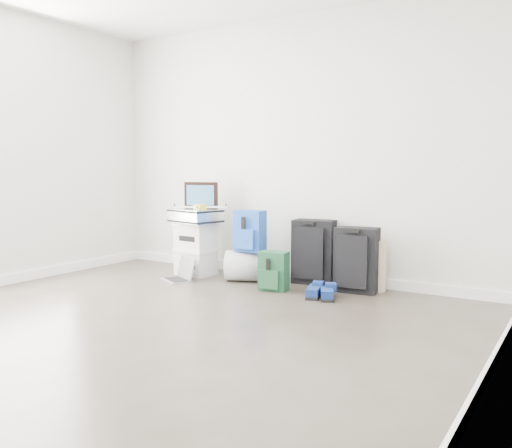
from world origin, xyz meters
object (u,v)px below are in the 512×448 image
Objects in this scene: briefcase at (196,216)px; laptop at (180,275)px; boxes_stack at (196,248)px; large_suitcase at (314,252)px; carry_on at (356,260)px; duffel_bag at (251,266)px.

briefcase is 0.68m from laptop.
large_suitcase is (1.28, 0.28, 0.03)m from boxes_stack.
large_suitcase is 1.05× the size of carry_on.
duffel_bag is 0.74m from laptop.
laptop is at bearing -170.67° from carry_on.
carry_on is 1.50× the size of laptop.
carry_on is (0.51, -0.15, -0.02)m from large_suitcase.
briefcase is at bearing -176.94° from large_suitcase.
briefcase reaches higher than boxes_stack.
large_suitcase reaches higher than carry_on.
boxes_stack is 0.71m from duffel_bag.
duffel_bag is 0.79× the size of large_suitcase.
boxes_stack is at bearing 159.29° from duffel_bag.
duffel_bag is at bearing -165.60° from large_suitcase.
large_suitcase is at bearing 1.07° from duffel_bag.
duffel_bag is 1.11m from carry_on.
boxes_stack is 0.41m from laptop.
laptop is (-1.73, -0.47, -0.25)m from carry_on.
duffel_bag is 1.25× the size of laptop.
duffel_bag is (0.69, 0.02, -0.13)m from boxes_stack.
briefcase is (-0.00, 0.00, 0.36)m from boxes_stack.
laptop is (-1.22, -0.62, -0.26)m from large_suitcase.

